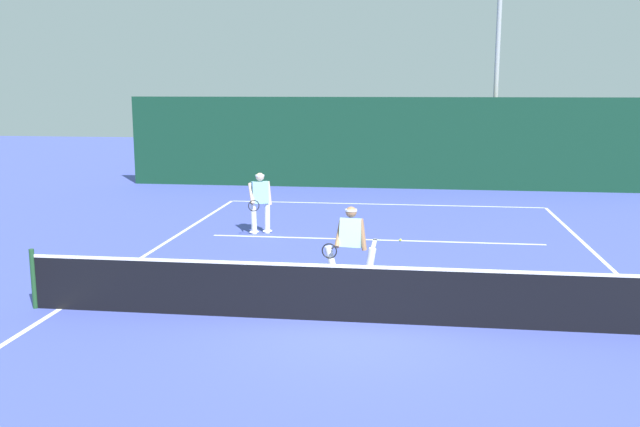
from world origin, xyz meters
TOP-DOWN VIEW (x-y plane):
  - ground_plane at (0.00, 0.00)m, footprint 80.00×80.00m
  - court_line_baseline_far at (0.00, 11.73)m, footprint 10.30×0.10m
  - court_line_sideline_left at (-5.15, 0.00)m, footprint 0.10×23.46m
  - court_line_service at (0.00, 6.29)m, footprint 8.40×0.10m
  - court_line_centre at (0.00, 3.20)m, footprint 0.10×6.40m
  - tennis_net at (0.00, 0.00)m, footprint 11.29×0.09m
  - player_near at (-0.25, 2.03)m, footprint 1.03×0.86m
  - player_far at (-3.05, 6.69)m, footprint 0.66×0.91m
  - tennis_ball at (0.64, 6.22)m, footprint 0.07×0.07m
  - back_fence_windscreen at (0.00, 15.47)m, footprint 20.15×0.12m
  - light_pole at (3.97, 16.52)m, footprint 0.55×0.44m

SIDE VIEW (x-z plane):
  - ground_plane at x=0.00m, z-range 0.00..0.00m
  - court_line_baseline_far at x=0.00m, z-range 0.00..0.01m
  - court_line_sideline_left at x=-5.15m, z-range 0.00..0.01m
  - court_line_service at x=0.00m, z-range 0.00..0.01m
  - court_line_centre at x=0.00m, z-range 0.00..0.01m
  - tennis_ball at x=0.64m, z-range 0.00..0.07m
  - tennis_net at x=0.00m, z-range -0.03..1.03m
  - player_near at x=-0.25m, z-range 0.07..1.66m
  - player_far at x=-3.05m, z-range 0.08..1.69m
  - back_fence_windscreen at x=0.00m, z-range 0.00..3.44m
  - light_pole at x=3.97m, z-range 0.86..8.84m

